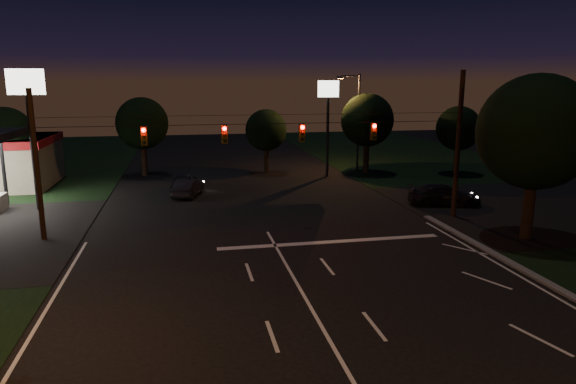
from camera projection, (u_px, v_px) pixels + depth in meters
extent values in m
plane|color=black|center=(342.00, 362.00, 15.54)|extent=(140.00, 140.00, 0.00)
cube|color=black|center=(554.00, 207.00, 34.77)|extent=(20.00, 16.00, 0.02)
cube|color=silver|center=(331.00, 242.00, 27.14)|extent=(12.00, 0.50, 0.01)
cylinder|color=black|center=(453.00, 217.00, 32.25)|extent=(0.30, 0.30, 9.00)
cylinder|color=black|center=(44.00, 239.00, 27.57)|extent=(0.28, 0.28, 8.00)
cylinder|color=black|center=(264.00, 124.00, 28.65)|extent=(24.00, 0.03, 0.03)
cylinder|color=black|center=(264.00, 115.00, 28.54)|extent=(24.00, 0.02, 0.02)
cube|color=#3F3307|center=(144.00, 136.00, 27.49)|extent=(0.32, 0.26, 1.00)
sphere|color=#FF0705|center=(143.00, 130.00, 27.27)|extent=(0.22, 0.22, 0.22)
sphere|color=black|center=(144.00, 136.00, 27.34)|extent=(0.20, 0.20, 0.20)
sphere|color=black|center=(144.00, 143.00, 27.41)|extent=(0.20, 0.20, 0.20)
cube|color=#3F3307|center=(224.00, 134.00, 28.33)|extent=(0.32, 0.26, 1.00)
sphere|color=#FF0705|center=(224.00, 129.00, 28.11)|extent=(0.22, 0.22, 0.22)
sphere|color=black|center=(225.00, 135.00, 28.18)|extent=(0.20, 0.20, 0.20)
sphere|color=black|center=(225.00, 141.00, 28.25)|extent=(0.20, 0.20, 0.20)
cube|color=#3F3307|center=(302.00, 133.00, 29.19)|extent=(0.32, 0.26, 1.00)
sphere|color=#FF0705|center=(303.00, 127.00, 28.97)|extent=(0.22, 0.22, 0.22)
sphere|color=black|center=(303.00, 133.00, 29.04)|extent=(0.20, 0.20, 0.20)
sphere|color=black|center=(303.00, 139.00, 29.11)|extent=(0.20, 0.20, 0.20)
cube|color=#3F3307|center=(373.00, 131.00, 30.03)|extent=(0.32, 0.26, 1.00)
sphere|color=#FF0705|center=(375.00, 126.00, 29.81)|extent=(0.22, 0.22, 0.22)
sphere|color=black|center=(374.00, 132.00, 29.88)|extent=(0.20, 0.20, 0.20)
sphere|color=black|center=(374.00, 137.00, 29.94)|extent=(0.20, 0.20, 0.20)
cylinder|color=black|center=(4.00, 171.00, 34.81)|extent=(0.24, 0.24, 4.80)
cylinder|color=black|center=(33.00, 154.00, 33.10)|extent=(0.24, 0.24, 7.50)
cube|color=white|center=(25.00, 82.00, 32.14)|extent=(2.20, 0.30, 1.60)
cylinder|color=black|center=(328.00, 137.00, 45.10)|extent=(0.24, 0.24, 7.00)
cube|color=white|center=(328.00, 89.00, 44.21)|extent=(1.80, 0.30, 1.40)
cylinder|color=black|center=(358.00, 124.00, 47.49)|extent=(0.20, 0.20, 9.00)
cylinder|color=black|center=(350.00, 76.00, 46.41)|extent=(1.80, 0.12, 0.12)
cube|color=black|center=(341.00, 77.00, 46.25)|extent=(0.60, 0.35, 0.22)
cube|color=orange|center=(341.00, 79.00, 46.28)|extent=(0.45, 0.25, 0.04)
cylinder|color=black|center=(529.00, 203.00, 27.33)|extent=(0.60, 0.60, 4.00)
sphere|color=black|center=(536.00, 132.00, 26.54)|extent=(6.00, 6.00, 6.00)
sphere|color=black|center=(540.00, 134.00, 27.12)|extent=(4.50, 4.50, 4.50)
sphere|color=black|center=(522.00, 134.00, 26.74)|extent=(4.20, 4.20, 4.20)
cylinder|color=black|center=(10.00, 170.00, 40.45)|extent=(0.49, 0.49, 3.00)
sphere|color=black|center=(5.00, 134.00, 39.86)|extent=(4.20, 4.20, 4.20)
sphere|color=black|center=(13.00, 135.00, 40.27)|extent=(3.15, 3.15, 3.15)
sphere|color=black|center=(1.00, 135.00, 40.00)|extent=(2.94, 2.94, 2.94)
cylinder|color=black|center=(144.00, 157.00, 46.21)|extent=(0.52, 0.52, 3.25)
sphere|color=black|center=(142.00, 123.00, 45.56)|extent=(4.60, 4.60, 4.60)
sphere|color=black|center=(148.00, 124.00, 46.01)|extent=(3.45, 3.45, 3.45)
sphere|color=black|center=(137.00, 124.00, 45.72)|extent=(3.22, 3.22, 3.22)
cylinder|color=black|center=(266.00, 158.00, 47.45)|extent=(0.47, 0.47, 2.75)
sphere|color=black|center=(266.00, 130.00, 46.90)|extent=(3.80, 3.80, 3.80)
sphere|color=black|center=(270.00, 131.00, 47.27)|extent=(2.85, 2.85, 2.85)
sphere|color=black|center=(262.00, 131.00, 47.03)|extent=(2.66, 2.66, 2.66)
cylinder|color=black|center=(366.00, 155.00, 47.22)|extent=(0.53, 0.53, 3.40)
sphere|color=black|center=(367.00, 120.00, 46.54)|extent=(4.80, 4.80, 4.80)
sphere|color=black|center=(371.00, 121.00, 47.01)|extent=(3.60, 3.60, 3.60)
sphere|color=black|center=(361.00, 121.00, 46.70)|extent=(3.36, 3.36, 3.36)
cylinder|color=black|center=(457.00, 158.00, 46.91)|extent=(0.48, 0.48, 2.90)
sphere|color=black|center=(459.00, 128.00, 46.34)|extent=(4.00, 4.00, 4.00)
sphere|color=black|center=(461.00, 129.00, 46.73)|extent=(3.00, 3.00, 3.00)
sphere|color=black|center=(453.00, 129.00, 46.47)|extent=(2.80, 2.80, 2.80)
imported|color=black|center=(184.00, 183.00, 39.00)|extent=(2.29, 4.75, 1.56)
imported|color=black|center=(188.00, 187.00, 37.88)|extent=(2.52, 4.20, 1.31)
imported|color=black|center=(444.00, 195.00, 35.05)|extent=(5.22, 3.16, 1.41)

